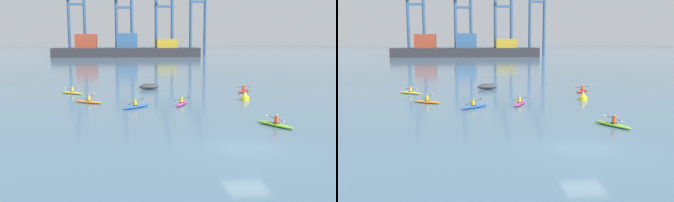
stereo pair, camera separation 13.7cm
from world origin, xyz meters
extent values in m
plane|color=#476B84|center=(0.00, 0.00, 0.00)|extent=(800.00, 800.00, 0.00)
cube|color=#28282D|center=(-4.83, 126.54, 1.69)|extent=(55.06, 10.97, 3.38)
cube|color=#993823|center=(-19.97, 126.54, 5.93)|extent=(7.71, 7.68, 5.12)
cube|color=#2D5684|center=(-4.83, 126.54, 6.09)|extent=(7.71, 7.68, 5.43)
cube|color=#B29323|center=(10.31, 126.54, 5.05)|extent=(7.71, 7.68, 3.35)
cylinder|color=#335684|center=(-27.68, 139.47, 12.06)|extent=(1.20, 1.20, 24.12)
cylinder|color=#335684|center=(-21.42, 139.47, 12.06)|extent=(1.20, 1.20, 24.12)
cube|color=#335684|center=(-24.55, 139.47, 20.51)|extent=(7.45, 0.90, 0.90)
cylinder|color=#335684|center=(-8.65, 133.67, 11.15)|extent=(1.20, 1.20, 22.30)
cylinder|color=#335684|center=(-2.60, 133.67, 11.15)|extent=(1.20, 1.20, 22.30)
cube|color=#335684|center=(-5.63, 133.67, 18.95)|extent=(7.25, 0.90, 0.90)
cylinder|color=#335684|center=(7.17, 134.79, 11.52)|extent=(1.20, 1.20, 23.05)
cylinder|color=#335684|center=(13.68, 134.79, 11.52)|extent=(1.20, 1.20, 23.05)
cube|color=#335684|center=(10.42, 134.79, 19.59)|extent=(7.71, 0.90, 0.90)
cylinder|color=#335684|center=(21.71, 137.13, 12.84)|extent=(1.20, 1.20, 25.68)
cylinder|color=#335684|center=(27.72, 137.13, 12.84)|extent=(1.20, 1.20, 25.68)
cube|color=#335684|center=(24.72, 137.13, 21.83)|extent=(7.21, 0.90, 0.90)
ellipsoid|color=#38383D|center=(-3.81, 28.50, 0.35)|extent=(2.67, 1.28, 0.70)
cube|color=#38383D|center=(-3.81, 28.50, 0.73)|extent=(1.95, 0.20, 0.06)
cylinder|color=yellow|center=(5.80, 18.03, 0.23)|extent=(0.90, 0.90, 0.45)
cone|color=yellow|center=(5.80, 18.03, 0.73)|extent=(0.49, 0.49, 0.55)
ellipsoid|color=red|center=(7.87, 24.70, 0.13)|extent=(2.62, 3.01, 0.26)
torus|color=black|center=(7.81, 24.62, 0.27)|extent=(0.69, 0.69, 0.05)
cylinder|color=#DB471E|center=(7.81, 24.62, 0.51)|extent=(0.30, 0.30, 0.50)
sphere|color=tan|center=(7.81, 24.62, 0.86)|extent=(0.19, 0.19, 0.19)
cylinder|color=black|center=(7.84, 24.66, 0.61)|extent=(1.63, 1.34, 0.37)
ellipsoid|color=yellow|center=(7.04, 25.32, 0.44)|extent=(0.18, 0.15, 0.14)
ellipsoid|color=yellow|center=(8.64, 24.01, 0.78)|extent=(0.18, 0.15, 0.14)
ellipsoid|color=yellow|center=(-13.38, 25.44, 0.13)|extent=(3.07, 2.54, 0.26)
torus|color=black|center=(-13.30, 25.38, 0.27)|extent=(0.69, 0.69, 0.05)
cylinder|color=gold|center=(-13.30, 25.38, 0.51)|extent=(0.30, 0.30, 0.50)
sphere|color=tan|center=(-13.30, 25.38, 0.86)|extent=(0.19, 0.19, 0.19)
cylinder|color=black|center=(-13.34, 25.41, 0.61)|extent=(1.28, 1.67, 0.40)
ellipsoid|color=silver|center=(-13.97, 24.59, 0.79)|extent=(0.15, 0.18, 0.14)
ellipsoid|color=silver|center=(-12.71, 26.23, 0.43)|extent=(0.15, 0.18, 0.14)
ellipsoid|color=orange|center=(-10.85, 18.23, 0.13)|extent=(3.20, 2.32, 0.26)
torus|color=black|center=(-10.76, 18.18, 0.27)|extent=(0.68, 0.68, 0.05)
cylinder|color=gold|center=(-10.76, 18.18, 0.51)|extent=(0.30, 0.30, 0.50)
sphere|color=tan|center=(-10.76, 18.18, 0.86)|extent=(0.19, 0.19, 0.19)
cylinder|color=black|center=(-10.80, 18.21, 0.61)|extent=(1.12, 1.76, 0.47)
ellipsoid|color=silver|center=(-11.35, 17.34, 0.39)|extent=(0.14, 0.19, 0.15)
ellipsoid|color=silver|center=(-10.26, 19.08, 0.83)|extent=(0.14, 0.19, 0.15)
ellipsoid|color=#2856B2|center=(-6.06, 14.76, 0.13)|extent=(2.98, 2.66, 0.26)
torus|color=black|center=(-6.14, 14.70, 0.27)|extent=(0.69, 0.69, 0.05)
cylinder|color=gold|center=(-6.14, 14.70, 0.51)|extent=(0.30, 0.30, 0.50)
sphere|color=tan|center=(-6.14, 14.70, 0.86)|extent=(0.19, 0.19, 0.19)
cylinder|color=black|center=(-6.10, 14.73, 0.61)|extent=(1.30, 1.53, 0.78)
ellipsoid|color=black|center=(-6.73, 15.48, 0.23)|extent=(0.16, 0.18, 0.17)
ellipsoid|color=black|center=(-5.46, 13.98, 0.99)|extent=(0.16, 0.18, 0.17)
ellipsoid|color=#7ABC2D|center=(4.05, 5.58, 0.13)|extent=(2.14, 3.28, 0.26)
torus|color=black|center=(4.09, 5.49, 0.27)|extent=(0.66, 0.66, 0.05)
cylinder|color=#DB471E|center=(4.09, 5.49, 0.51)|extent=(0.30, 0.30, 0.50)
sphere|color=tan|center=(4.09, 5.49, 0.86)|extent=(0.19, 0.19, 0.19)
cylinder|color=black|center=(4.07, 5.54, 0.61)|extent=(1.77, 0.97, 0.73)
ellipsoid|color=silver|center=(3.20, 5.07, 0.96)|extent=(0.20, 0.13, 0.16)
ellipsoid|color=silver|center=(4.94, 6.01, 0.26)|extent=(0.20, 0.13, 0.16)
ellipsoid|color=#C13384|center=(-1.44, 15.97, 0.13)|extent=(1.98, 3.34, 0.26)
torus|color=black|center=(-1.48, 15.88, 0.27)|extent=(0.65, 0.65, 0.05)
cylinder|color=gold|center=(-1.48, 15.88, 0.51)|extent=(0.30, 0.30, 0.50)
sphere|color=tan|center=(-1.48, 15.88, 0.86)|extent=(0.19, 0.19, 0.19)
cylinder|color=black|center=(-1.46, 15.93, 0.61)|extent=(1.85, 0.88, 0.62)
ellipsoid|color=silver|center=(-2.37, 16.35, 0.32)|extent=(0.20, 0.12, 0.16)
ellipsoid|color=silver|center=(-0.55, 15.50, 0.90)|extent=(0.20, 0.12, 0.16)
camera|label=1|loc=(-7.51, -21.53, 6.47)|focal=41.01mm
camera|label=2|loc=(-7.37, -21.55, 6.47)|focal=41.01mm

